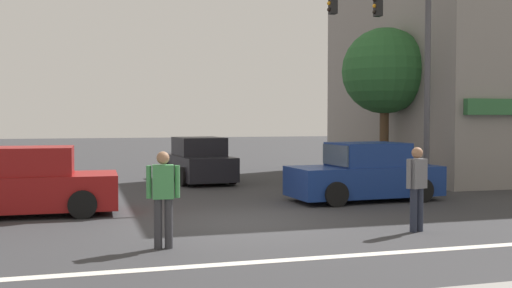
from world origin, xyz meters
TOP-DOWN VIEW (x-y plane):
  - ground_plane at (0.00, 0.00)m, footprint 120.00×120.00m
  - lane_marking_stripe at (0.00, -3.50)m, footprint 9.00×0.24m
  - building_right_corner at (13.26, 8.41)m, footprint 11.33×10.11m
  - street_tree at (6.94, 6.71)m, footprint 3.02×3.02m
  - utility_pole_far_right at (8.48, 9.40)m, footprint 1.40×0.22m
  - traffic_light_mast at (5.82, 3.74)m, footprint 4.89×0.24m
  - sedan_parked_curbside at (-4.55, 2.35)m, footprint 4.14×1.95m
  - sedan_crossing_rightbound at (4.09, 2.48)m, footprint 4.18×2.04m
  - sedan_crossing_leftbound at (0.64, 8.58)m, footprint 2.13×4.22m
  - pedestrian_mid_crossing at (3.01, -1.95)m, footprint 0.55×0.32m
  - pedestrian_far_side at (-1.99, -2.10)m, footprint 0.57×0.26m

SIDE VIEW (x-z plane):
  - ground_plane at x=0.00m, z-range 0.00..0.00m
  - lane_marking_stripe at x=0.00m, z-range 0.00..0.01m
  - sedan_parked_curbside at x=-4.55m, z-range -0.08..1.50m
  - sedan_crossing_rightbound at x=4.09m, z-range -0.08..1.50m
  - sedan_crossing_leftbound at x=0.64m, z-range -0.08..1.50m
  - pedestrian_mid_crossing at x=3.01m, z-range 0.11..1.78m
  - pedestrian_far_side at x=-1.99m, z-range 0.11..1.78m
  - utility_pole_far_right at x=8.48m, z-range 0.15..7.63m
  - street_tree at x=6.94m, z-range 1.18..6.61m
  - traffic_light_mast at x=5.82m, z-range 1.08..7.28m
  - building_right_corner at x=13.26m, z-range 0.00..11.52m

